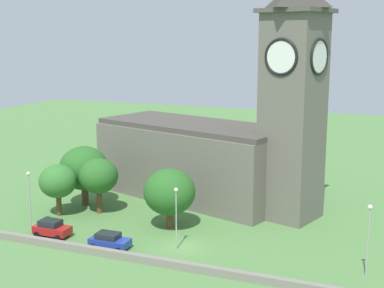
{
  "coord_description": "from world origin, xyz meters",
  "views": [
    {
      "loc": [
        22.1,
        -51.08,
        22.2
      ],
      "look_at": [
        -1.61,
        6.61,
        10.03
      ],
      "focal_mm": 50.98,
      "sensor_mm": 36.0,
      "label": 1
    }
  ],
  "objects_px": {
    "streetlamp_central": "(369,229)",
    "tree_riverside_east": "(84,168)",
    "streetlamp_west_mid": "(176,208)",
    "tree_riverside_west": "(98,176)",
    "church": "(216,146)",
    "tree_churchyard": "(169,192)",
    "car_red": "(52,228)",
    "streetlamp_west_end": "(29,190)",
    "tree_by_tower": "(58,181)",
    "car_blue": "(109,240)"
  },
  "relations": [
    {
      "from": "car_blue",
      "to": "tree_riverside_east",
      "type": "distance_m",
      "value": 16.93
    },
    {
      "from": "tree_riverside_east",
      "to": "car_blue",
      "type": "bearing_deg",
      "value": -47.76
    },
    {
      "from": "car_blue",
      "to": "streetlamp_west_end",
      "type": "xyz_separation_m",
      "value": [
        -12.05,
        2.15,
        3.71
      ]
    },
    {
      "from": "tree_churchyard",
      "to": "tree_by_tower",
      "type": "relative_size",
      "value": 1.09
    },
    {
      "from": "car_red",
      "to": "tree_riverside_west",
      "type": "relative_size",
      "value": 0.59
    },
    {
      "from": "streetlamp_west_mid",
      "to": "tree_riverside_west",
      "type": "relative_size",
      "value": 0.95
    },
    {
      "from": "streetlamp_west_end",
      "to": "tree_riverside_west",
      "type": "relative_size",
      "value": 0.95
    },
    {
      "from": "streetlamp_central",
      "to": "streetlamp_west_end",
      "type": "bearing_deg",
      "value": -178.77
    },
    {
      "from": "streetlamp_west_end",
      "to": "tree_by_tower",
      "type": "xyz_separation_m",
      "value": [
        0.43,
        4.98,
        -0.12
      ]
    },
    {
      "from": "tree_riverside_east",
      "to": "tree_by_tower",
      "type": "distance_m",
      "value": 5.09
    },
    {
      "from": "church",
      "to": "tree_churchyard",
      "type": "distance_m",
      "value": 13.04
    },
    {
      "from": "streetlamp_west_mid",
      "to": "tree_riverside_east",
      "type": "bearing_deg",
      "value": 151.35
    },
    {
      "from": "tree_riverside_east",
      "to": "tree_by_tower",
      "type": "bearing_deg",
      "value": -96.85
    },
    {
      "from": "streetlamp_west_end",
      "to": "streetlamp_west_mid",
      "type": "relative_size",
      "value": 1.0
    },
    {
      "from": "car_red",
      "to": "church",
      "type": "bearing_deg",
      "value": 58.29
    },
    {
      "from": "car_blue",
      "to": "streetlamp_west_mid",
      "type": "bearing_deg",
      "value": 19.44
    },
    {
      "from": "car_red",
      "to": "tree_churchyard",
      "type": "distance_m",
      "value": 14.02
    },
    {
      "from": "streetlamp_central",
      "to": "tree_riverside_east",
      "type": "height_order",
      "value": "tree_riverside_east"
    },
    {
      "from": "streetlamp_west_end",
      "to": "streetlamp_central",
      "type": "relative_size",
      "value": 0.96
    },
    {
      "from": "tree_churchyard",
      "to": "car_red",
      "type": "bearing_deg",
      "value": -145.5
    },
    {
      "from": "church",
      "to": "streetlamp_west_mid",
      "type": "xyz_separation_m",
      "value": [
        2.13,
        -18.36,
        -3.11
      ]
    },
    {
      "from": "car_blue",
      "to": "tree_riverside_west",
      "type": "xyz_separation_m",
      "value": [
        -7.37,
        9.89,
        4.02
      ]
    },
    {
      "from": "tree_riverside_west",
      "to": "tree_riverside_east",
      "type": "height_order",
      "value": "tree_riverside_east"
    },
    {
      "from": "church",
      "to": "car_red",
      "type": "xyz_separation_m",
      "value": [
        -12.52,
        -20.26,
        -6.7
      ]
    },
    {
      "from": "car_blue",
      "to": "tree_churchyard",
      "type": "bearing_deg",
      "value": 67.75
    },
    {
      "from": "church",
      "to": "streetlamp_west_mid",
      "type": "relative_size",
      "value": 5.02
    },
    {
      "from": "car_blue",
      "to": "streetlamp_west_mid",
      "type": "height_order",
      "value": "streetlamp_west_mid"
    },
    {
      "from": "church",
      "to": "car_blue",
      "type": "height_order",
      "value": "church"
    },
    {
      "from": "church",
      "to": "streetlamp_central",
      "type": "bearing_deg",
      "value": -39.63
    },
    {
      "from": "car_blue",
      "to": "tree_riverside_west",
      "type": "relative_size",
      "value": 0.62
    },
    {
      "from": "tree_riverside_west",
      "to": "car_red",
      "type": "bearing_deg",
      "value": -92.88
    },
    {
      "from": "streetlamp_west_end",
      "to": "car_blue",
      "type": "bearing_deg",
      "value": -10.09
    },
    {
      "from": "streetlamp_west_end",
      "to": "tree_riverside_west",
      "type": "xyz_separation_m",
      "value": [
        4.68,
        7.74,
        0.31
      ]
    },
    {
      "from": "streetlamp_west_mid",
      "to": "tree_churchyard",
      "type": "height_order",
      "value": "tree_churchyard"
    },
    {
      "from": "tree_by_tower",
      "to": "tree_riverside_west",
      "type": "bearing_deg",
      "value": 33.06
    },
    {
      "from": "streetlamp_central",
      "to": "tree_by_tower",
      "type": "bearing_deg",
      "value": 173.72
    },
    {
      "from": "streetlamp_west_mid",
      "to": "car_blue",
      "type": "bearing_deg",
      "value": -160.56
    },
    {
      "from": "tree_riverside_west",
      "to": "tree_churchyard",
      "type": "relative_size",
      "value": 1.0
    },
    {
      "from": "car_blue",
      "to": "streetlamp_west_end",
      "type": "bearing_deg",
      "value": 169.91
    },
    {
      "from": "streetlamp_central",
      "to": "tree_riverside_east",
      "type": "relative_size",
      "value": 0.88
    },
    {
      "from": "streetlamp_west_end",
      "to": "car_red",
      "type": "bearing_deg",
      "value": -21.31
    },
    {
      "from": "streetlamp_west_mid",
      "to": "tree_riverside_west",
      "type": "bearing_deg",
      "value": 152.16
    },
    {
      "from": "streetlamp_west_mid",
      "to": "tree_by_tower",
      "type": "relative_size",
      "value": 1.03
    },
    {
      "from": "streetlamp_west_mid",
      "to": "streetlamp_central",
      "type": "distance_m",
      "value": 19.37
    },
    {
      "from": "tree_riverside_west",
      "to": "streetlamp_central",
      "type": "bearing_deg",
      "value": -11.66
    },
    {
      "from": "streetlamp_central",
      "to": "tree_churchyard",
      "type": "bearing_deg",
      "value": 167.06
    },
    {
      "from": "car_red",
      "to": "streetlamp_central",
      "type": "bearing_deg",
      "value": 4.13
    },
    {
      "from": "streetlamp_west_mid",
      "to": "streetlamp_central",
      "type": "bearing_deg",
      "value": 1.67
    },
    {
      "from": "tree_riverside_east",
      "to": "tree_by_tower",
      "type": "relative_size",
      "value": 1.22
    },
    {
      "from": "streetlamp_central",
      "to": "tree_by_tower",
      "type": "distance_m",
      "value": 38.01
    }
  ]
}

